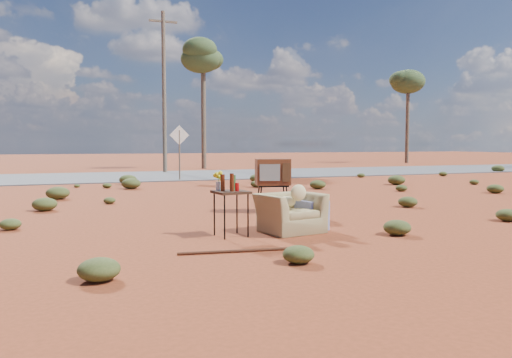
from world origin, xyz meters
name	(u,v)px	position (x,y,z in m)	size (l,w,h in m)	color
ground	(254,233)	(0.00, 0.00, 0.00)	(140.00, 140.00, 0.00)	maroon
highway	(131,176)	(0.00, 15.00, 0.02)	(140.00, 7.00, 0.04)	#565659
armchair	(294,207)	(0.66, -0.13, 0.40)	(1.22, 0.91, 0.85)	#927E4F
tv_unit	(273,173)	(1.26, 2.14, 0.84)	(0.83, 0.73, 1.13)	black
side_table	(228,189)	(-0.49, -0.14, 0.74)	(0.55, 0.55, 1.00)	#331D12
rusty_bar	(235,251)	(-0.79, -1.32, 0.02)	(0.04, 0.04, 1.52)	#482513
road_sign	(179,143)	(1.50, 12.00, 1.50)	(0.78, 0.06, 2.19)	brown
eucalyptus_center	(203,58)	(5.00, 21.00, 6.43)	(3.20, 3.20, 7.60)	brown
eucalyptus_right	(408,85)	(22.00, 24.00, 5.94)	(3.20, 3.20, 7.10)	brown
utility_pole_center	(164,90)	(2.00, 17.50, 4.15)	(1.40, 0.20, 8.00)	brown
scrub_patch	(155,199)	(-0.82, 4.41, 0.14)	(17.49, 8.07, 0.33)	#474E22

